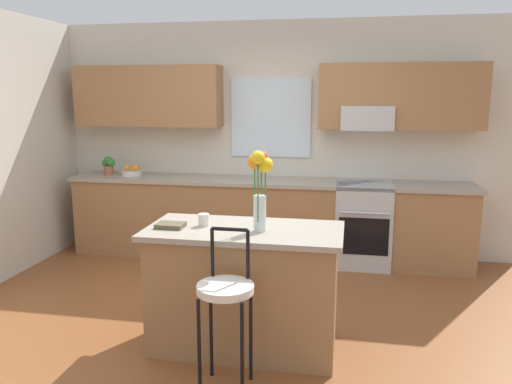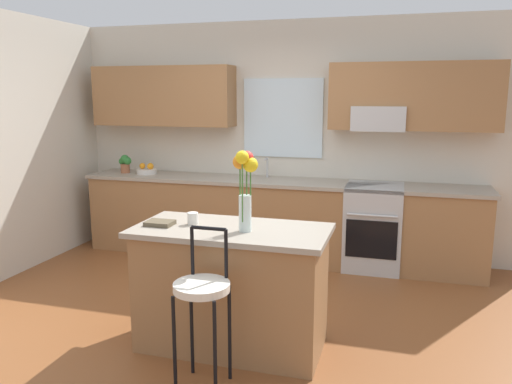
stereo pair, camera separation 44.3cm
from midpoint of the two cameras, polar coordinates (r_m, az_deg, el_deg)
name	(u,v)px [view 2 (the right image)]	position (r m, az deg, el deg)	size (l,w,h in m)	color
ground_plane	(227,319)	(4.42, -0.31, -14.14)	(14.00, 14.00, 0.00)	brown
back_wall_assembly	(284,126)	(5.94, 5.38, 7.39)	(5.60, 0.50, 2.70)	beige
counter_run	(276,219)	(5.82, 4.45, -3.07)	(4.56, 0.64, 0.92)	#996B42
sink_faucet	(267,165)	(5.88, 3.40, 2.98)	(0.02, 0.13, 0.23)	#B7BABC
oven_range	(373,227)	(5.69, 15.25, -3.84)	(0.60, 0.64, 0.92)	#B7BABC
kitchen_island	(232,287)	(3.82, 0.63, -10.73)	(1.42, 0.71, 0.92)	#996B42
bar_stool_near	(202,294)	(3.25, -2.12, -11.47)	(0.36, 0.36, 1.04)	black
flower_vase	(245,180)	(3.51, 2.38, 1.38)	(0.18, 0.16, 0.58)	silver
mug_ceramic	(193,218)	(3.77, -3.80, -3.03)	(0.08, 0.08, 0.09)	silver
cookbook	(160,223)	(3.77, -7.49, -3.53)	(0.20, 0.15, 0.03)	brown
fruit_bowl_oranges	(147,170)	(6.26, -10.24, 2.41)	(0.24, 0.24, 0.13)	silver
potted_plant_small	(125,163)	(6.38, -12.61, 3.21)	(0.17, 0.11, 0.22)	#9E5B3D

